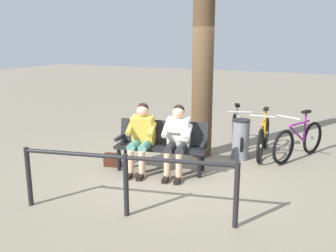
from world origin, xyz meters
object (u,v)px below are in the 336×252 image
(bench, at_px, (162,142))
(handbag, at_px, (112,160))
(person_companion, at_px, (141,134))
(litter_bin, at_px, (241,139))
(bicycle_orange, at_px, (263,138))
(tree_trunk, at_px, (203,53))
(bicycle_black, at_px, (299,141))
(bicycle_red, at_px, (237,133))
(person_reading, at_px, (177,137))

(bench, relative_size, handbag, 5.54)
(person_companion, height_order, litter_bin, person_companion)
(litter_bin, bearing_deg, bicycle_orange, -129.50)
(tree_trunk, height_order, bicycle_black, tree_trunk)
(bench, bearing_deg, bicycle_black, -153.22)
(handbag, height_order, litter_bin, litter_bin)
(tree_trunk, height_order, bicycle_red, tree_trunk)
(handbag, relative_size, bicycle_orange, 0.18)
(bench, distance_m, tree_trunk, 1.89)
(handbag, distance_m, bicycle_red, 2.70)
(bench, distance_m, bicycle_black, 2.71)
(tree_trunk, bearing_deg, bicycle_orange, -154.98)
(tree_trunk, distance_m, bicycle_orange, 2.07)
(person_reading, height_order, bicycle_red, person_reading)
(bicycle_black, relative_size, bicycle_red, 0.98)
(litter_bin, bearing_deg, bicycle_red, -69.02)
(person_reading, relative_size, tree_trunk, 0.30)
(handbag, distance_m, tree_trunk, 2.63)
(bicycle_black, xyz_separation_m, bicycle_orange, (0.66, 0.07, 0.00))
(handbag, bearing_deg, person_reading, -172.54)
(person_companion, bearing_deg, bicycle_orange, -145.10)
(bicycle_red, bearing_deg, handbag, -62.42)
(tree_trunk, distance_m, bicycle_black, 2.51)
(bench, bearing_deg, person_reading, 152.55)
(bench, xyz_separation_m, person_reading, (-0.34, 0.10, 0.16))
(person_companion, distance_m, litter_bin, 2.00)
(tree_trunk, bearing_deg, bicycle_red, -128.10)
(person_reading, xyz_separation_m, litter_bin, (-0.77, -1.27, -0.27))
(person_reading, height_order, bicycle_black, person_reading)
(person_companion, height_order, bicycle_orange, person_companion)
(handbag, xyz_separation_m, litter_bin, (-2.00, -1.44, 0.27))
(litter_bin, bearing_deg, person_companion, 45.02)
(person_companion, xyz_separation_m, handbag, (0.60, 0.04, -0.54))
(tree_trunk, bearing_deg, bench, 72.40)
(bench, height_order, handbag, bench)
(handbag, relative_size, litter_bin, 0.38)
(person_companion, relative_size, bicycle_orange, 0.72)
(bench, xyz_separation_m, bicycle_black, (-2.13, -1.67, -0.15))
(bicycle_black, bearing_deg, bicycle_red, -69.98)
(bicycle_orange, height_order, bicycle_red, same)
(handbag, distance_m, litter_bin, 2.48)
(handbag, bearing_deg, bicycle_orange, -141.62)
(bicycle_orange, bearing_deg, litter_bin, -44.45)
(handbag, bearing_deg, litter_bin, -144.33)
(person_companion, bearing_deg, litter_bin, -146.30)
(bench, height_order, litter_bin, bench)
(bench, distance_m, bicycle_orange, 2.18)
(person_companion, height_order, handbag, person_companion)
(bicycle_black, bearing_deg, person_companion, -27.22)
(tree_trunk, relative_size, litter_bin, 5.15)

